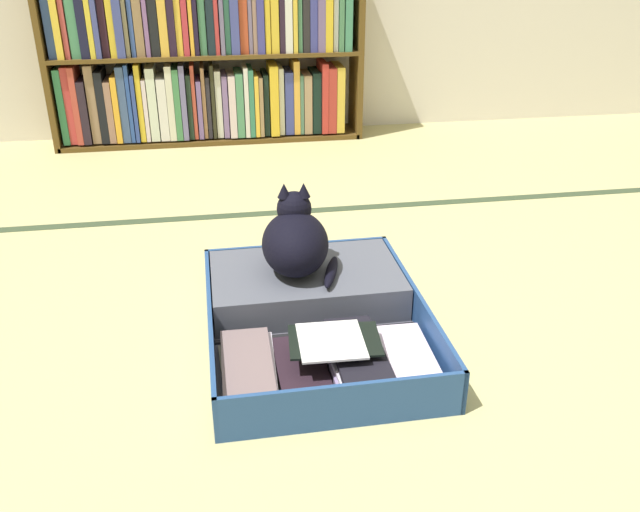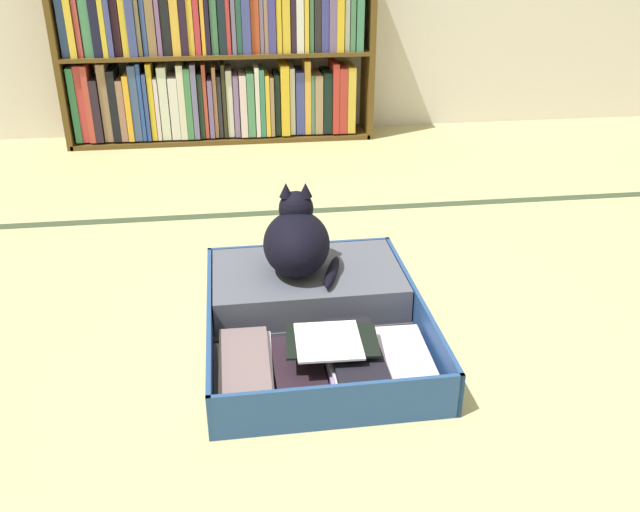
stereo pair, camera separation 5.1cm
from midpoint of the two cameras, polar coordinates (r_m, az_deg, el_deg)
ground_plane at (r=1.79m, az=5.83°, el=-10.75°), size 10.00×10.00×0.00m
tatami_border at (r=2.80m, az=0.47°, el=3.86°), size 4.80×0.05×0.00m
bookshelf at (r=3.70m, az=-8.46°, el=16.11°), size 1.61×0.24×0.91m
open_suitcase at (r=1.98m, az=0.13°, el=-4.68°), size 0.61×0.78×0.12m
black_cat at (r=2.02m, az=-1.21°, el=1.33°), size 0.25×0.29×0.26m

